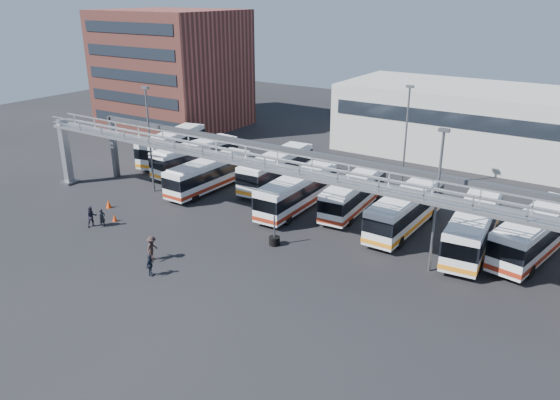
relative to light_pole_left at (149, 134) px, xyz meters
The scene contains 23 objects.
ground 18.78m from the light_pole_left, 26.57° to the right, with size 140.00×140.00×0.00m, color black.
gantry 16.14m from the light_pole_left, ahead, with size 51.40×5.15×7.10m.
apartment_building 28.52m from the light_pole_left, 129.29° to the left, with size 18.00×15.00×16.00m, color brown.
warehouse 41.07m from the light_pole_left, 46.97° to the left, with size 42.00×14.00×8.00m, color #9E9E99.
light_pole_left is the anchor object (origin of this frame).
light_pole_mid 28.02m from the light_pole_left, ahead, with size 0.70×0.35×10.21m.
light_pole_back 24.41m from the light_pole_left, 34.99° to the left, with size 0.70×0.35×10.21m.
bus_0 11.11m from the light_pole_left, 123.67° to the left, with size 4.68×11.23×3.32m.
bus_1 8.03m from the light_pole_left, 95.50° to the left, with size 3.63×10.78×3.21m.
bus_2 6.73m from the light_pole_left, 37.38° to the left, with size 2.58×10.35×3.13m.
bus_3 12.75m from the light_pole_left, 41.74° to the left, with size 3.23×11.11×3.33m.
bus_4 15.18m from the light_pole_left, 14.56° to the left, with size 2.72×10.66×3.22m.
bus_5 19.96m from the light_pole_left, 18.39° to the left, with size 3.00×10.24×3.07m.
bus_6 24.66m from the light_pole_left, 11.33° to the left, with size 2.76×10.87×3.29m.
bus_7 30.02m from the light_pole_left, ahead, with size 3.59×11.35×3.39m.
bus_8 34.28m from the light_pole_left, ahead, with size 4.62×11.55×3.42m.
pedestrian_a 10.19m from the light_pole_left, 72.33° to the right, with size 0.58×0.38×1.58m, color black.
pedestrian_b 10.39m from the light_pole_left, 77.40° to the right, with size 0.87×0.68×1.80m, color #262331.
pedestrian_c 15.64m from the light_pole_left, 44.72° to the right, with size 1.20×0.69×1.86m, color #2F211F.
pedestrian_d 17.97m from the light_pole_left, 45.12° to the right, with size 0.92×0.38×1.57m, color black.
cone_left 9.35m from the light_pole_left, 69.97° to the right, with size 0.39×0.39×0.62m, color red.
cone_right 7.58m from the light_pole_left, 92.71° to the right, with size 0.48×0.48×0.77m, color red.
tire_stack 17.77m from the light_pole_left, 11.91° to the right, with size 0.85×0.85×2.44m.
Camera 1 is at (21.99, -27.10, 18.40)m, focal length 35.00 mm.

